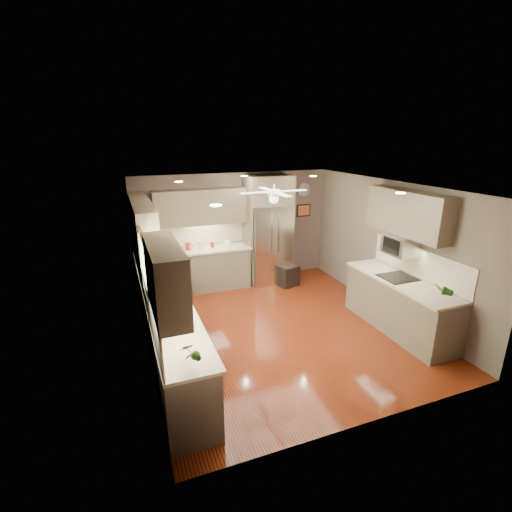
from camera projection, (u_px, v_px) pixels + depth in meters
floor at (279, 327)px, 6.64m from camera, size 5.00×5.00×0.00m
ceiling at (282, 187)px, 5.87m from camera, size 5.00×5.00×0.00m
wall_back at (235, 228)px, 8.47m from camera, size 4.50×0.00×4.50m
wall_front at (376, 330)px, 4.03m from camera, size 4.50×0.00×4.50m
wall_left at (142, 279)px, 5.49m from camera, size 0.00×5.00×5.00m
wall_right at (388, 248)px, 7.02m from camera, size 0.00×5.00×5.00m
canister_a at (188, 246)px, 7.92m from camera, size 0.12×0.12×0.16m
canister_b at (191, 247)px, 7.92m from camera, size 0.09×0.09×0.13m
canister_c at (201, 244)px, 8.01m from camera, size 0.14×0.14×0.17m
canister_d at (212, 245)px, 8.09m from camera, size 0.10×0.10×0.12m
soap_bottle at (156, 293)px, 5.54m from camera, size 0.08×0.09×0.18m
potted_plant_left at (189, 352)px, 3.89m from camera, size 0.20×0.16×0.32m
potted_plant_right at (443, 290)px, 5.49m from camera, size 0.20×0.18×0.30m
bowl at (227, 245)px, 8.23m from camera, size 0.26×0.26×0.05m
left_run at (165, 317)px, 5.96m from camera, size 0.65×4.70×1.45m
back_run at (208, 268)px, 8.20m from camera, size 1.85×0.65×1.45m
uppers at (225, 220)px, 6.44m from camera, size 4.50×4.70×0.95m
window at (145, 270)px, 4.96m from camera, size 0.05×1.12×0.92m
sink at (170, 310)px, 5.26m from camera, size 0.50×0.70×0.32m
refrigerator at (269, 232)px, 8.43m from camera, size 1.06×0.75×2.45m
right_run at (399, 304)px, 6.44m from camera, size 0.70×2.20×1.45m
microwave at (401, 245)px, 6.38m from camera, size 0.43×0.55×0.34m
ceiling_fan at (274, 195)px, 6.18m from camera, size 1.18×1.18×0.32m
recessed_lights at (270, 184)px, 6.21m from camera, size 2.84×3.14×0.01m
wall_clock at (304, 190)px, 8.81m from camera, size 0.30×0.03×0.30m
framed_print at (304, 210)px, 8.96m from camera, size 0.36×0.03×0.30m
stool at (287, 275)px, 8.45m from camera, size 0.51×0.51×0.49m
paper_towel at (174, 314)px, 4.77m from camera, size 0.13×0.13×0.32m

